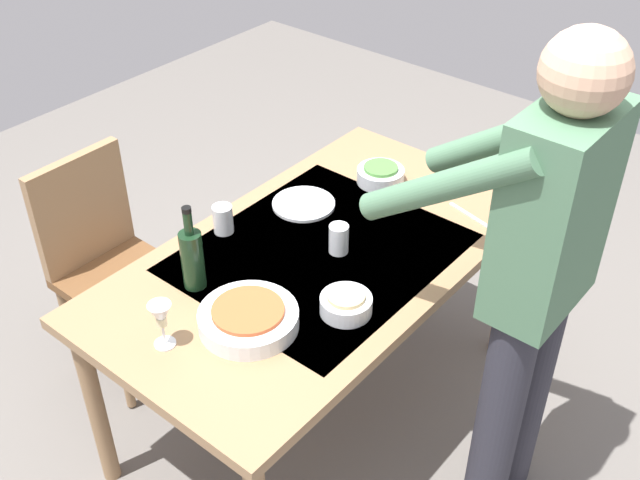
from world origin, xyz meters
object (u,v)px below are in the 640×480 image
(dining_table, at_px, (320,270))
(wine_glass_left, at_px, (161,317))
(chair_near, at_px, (105,255))
(water_cup_near_right, at_px, (223,219))
(person_server, at_px, (534,275))
(side_bowl_bread, at_px, (346,303))
(side_bowl_salad, at_px, (381,174))
(water_cup_near_left, at_px, (339,239))
(dinner_plate_near, at_px, (304,204))
(serving_bowl_pasta, at_px, (248,318))
(wine_bottle, at_px, (192,257))

(dining_table, xyz_separation_m, wine_glass_left, (0.63, -0.06, 0.18))
(chair_near, relative_size, water_cup_near_right, 8.89)
(person_server, height_order, side_bowl_bread, person_server)
(wine_glass_left, distance_m, side_bowl_salad, 1.12)
(person_server, bearing_deg, water_cup_near_left, -85.25)
(side_bowl_salad, height_order, dinner_plate_near, side_bowl_salad)
(water_cup_near_right, distance_m, serving_bowl_pasta, 0.50)
(side_bowl_bread, bearing_deg, serving_bowl_pasta, -37.95)
(chair_near, relative_size, side_bowl_salad, 5.06)
(wine_bottle, bearing_deg, water_cup_near_right, -152.13)
(water_cup_near_left, height_order, dinner_plate_near, water_cup_near_left)
(wine_bottle, height_order, wine_glass_left, wine_bottle)
(dining_table, xyz_separation_m, chair_near, (0.30, -0.82, -0.16))
(chair_near, xyz_separation_m, water_cup_near_left, (-0.35, 0.87, 0.28))
(person_server, bearing_deg, water_cup_near_right, -78.12)
(wine_glass_left, bearing_deg, water_cup_near_left, 170.82)
(water_cup_near_right, relative_size, dinner_plate_near, 0.45)
(wine_bottle, bearing_deg, serving_bowl_pasta, 83.34)
(dining_table, bearing_deg, wine_glass_left, -5.75)
(serving_bowl_pasta, bearing_deg, water_cup_near_left, -176.93)
(chair_near, distance_m, wine_bottle, 0.72)
(chair_near, height_order, person_server, person_server)
(serving_bowl_pasta, bearing_deg, wine_glass_left, -32.24)
(side_bowl_salad, relative_size, dinner_plate_near, 0.78)
(dinner_plate_near, bearing_deg, side_bowl_salad, 158.81)
(dining_table, distance_m, chair_near, 0.89)
(wine_bottle, height_order, serving_bowl_pasta, wine_bottle)
(side_bowl_bread, bearing_deg, wine_bottle, -65.53)
(wine_glass_left, xyz_separation_m, side_bowl_bread, (-0.45, 0.32, -0.07))
(water_cup_near_right, height_order, serving_bowl_pasta, water_cup_near_right)
(chair_near, xyz_separation_m, side_bowl_bread, (-0.12, 1.08, 0.27))
(chair_near, bearing_deg, serving_bowl_pasta, 82.74)
(chair_near, xyz_separation_m, person_server, (-0.40, 1.53, 0.43))
(water_cup_near_right, height_order, side_bowl_salad, water_cup_near_right)
(dining_table, distance_m, water_cup_near_right, 0.38)
(wine_glass_left, distance_m, side_bowl_bread, 0.55)
(side_bowl_bread, bearing_deg, water_cup_near_left, -137.38)
(water_cup_near_left, bearing_deg, person_server, 94.75)
(water_cup_near_left, bearing_deg, dinner_plate_near, -116.79)
(person_server, bearing_deg, chair_near, -75.29)
(person_server, bearing_deg, wine_glass_left, -46.57)
(water_cup_near_left, distance_m, serving_bowl_pasta, 0.46)
(dining_table, height_order, wine_bottle, wine_bottle)
(dining_table, height_order, side_bowl_salad, side_bowl_salad)
(water_cup_near_right, bearing_deg, water_cup_near_left, 113.31)
(person_server, height_order, water_cup_near_right, person_server)
(serving_bowl_pasta, relative_size, side_bowl_bread, 1.88)
(dining_table, height_order, chair_near, chair_near)
(side_bowl_salad, bearing_deg, serving_bowl_pasta, 10.99)
(wine_glass_left, bearing_deg, dinner_plate_near, -168.55)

